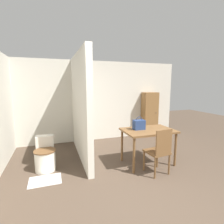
{
  "coord_description": "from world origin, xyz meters",
  "views": [
    {
      "loc": [
        -1.29,
        -1.86,
        1.78
      ],
      "look_at": [
        -0.03,
        1.83,
        1.16
      ],
      "focal_mm": 28.0,
      "sensor_mm": 36.0,
      "label": 1
    }
  ],
  "objects_px": {
    "handbag": "(139,125)",
    "wooden_cabinet": "(149,114)",
    "dining_table": "(148,134)",
    "toilet": "(45,156)",
    "wooden_chair": "(159,150)"
  },
  "relations": [
    {
      "from": "toilet",
      "to": "handbag",
      "type": "bearing_deg",
      "value": -10.06
    },
    {
      "from": "dining_table",
      "to": "wooden_cabinet",
      "type": "distance_m",
      "value": 2.22
    },
    {
      "from": "wooden_cabinet",
      "to": "handbag",
      "type": "bearing_deg",
      "value": -126.97
    },
    {
      "from": "dining_table",
      "to": "handbag",
      "type": "bearing_deg",
      "value": 153.68
    },
    {
      "from": "wooden_chair",
      "to": "wooden_cabinet",
      "type": "bearing_deg",
      "value": 56.38
    },
    {
      "from": "handbag",
      "to": "wooden_cabinet",
      "type": "relative_size",
      "value": 0.19
    },
    {
      "from": "handbag",
      "to": "wooden_cabinet",
      "type": "bearing_deg",
      "value": 53.03
    },
    {
      "from": "dining_table",
      "to": "toilet",
      "type": "height_order",
      "value": "dining_table"
    },
    {
      "from": "wooden_chair",
      "to": "toilet",
      "type": "relative_size",
      "value": 1.4
    },
    {
      "from": "wooden_cabinet",
      "to": "dining_table",
      "type": "bearing_deg",
      "value": -121.64
    },
    {
      "from": "toilet",
      "to": "wooden_cabinet",
      "type": "height_order",
      "value": "wooden_cabinet"
    },
    {
      "from": "dining_table",
      "to": "handbag",
      "type": "height_order",
      "value": "handbag"
    },
    {
      "from": "toilet",
      "to": "wooden_chair",
      "type": "bearing_deg",
      "value": -24.11
    },
    {
      "from": "dining_table",
      "to": "toilet",
      "type": "bearing_deg",
      "value": 168.43
    },
    {
      "from": "wooden_cabinet",
      "to": "toilet",
      "type": "bearing_deg",
      "value": -156.75
    }
  ]
}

